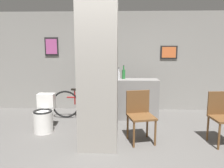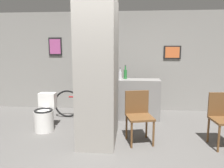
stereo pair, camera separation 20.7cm
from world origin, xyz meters
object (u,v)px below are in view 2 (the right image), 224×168
at_px(chair_near_pillar, 139,113).
at_px(chair_by_doorway, 224,116).
at_px(toilet, 45,115).
at_px(bottle_tall, 125,74).
at_px(bicycle, 86,104).

distance_m(chair_near_pillar, chair_by_doorway, 1.43).
xyz_separation_m(toilet, bottle_tall, (1.61, 0.96, 0.75)).
bearing_deg(bicycle, chair_by_doorway, -26.37).
bearing_deg(chair_near_pillar, toilet, 154.30).
distance_m(toilet, bottle_tall, 2.02).
bearing_deg(chair_near_pillar, chair_by_doorway, -16.03).
xyz_separation_m(toilet, chair_near_pillar, (1.88, -0.39, 0.20)).
height_order(chair_by_doorway, bottle_tall, bottle_tall).
distance_m(chair_near_pillar, bicycle, 1.74).
bearing_deg(chair_near_pillar, bottle_tall, 87.41).
height_order(toilet, bicycle, toilet).
relative_size(toilet, chair_by_doorway, 0.81).
distance_m(bicycle, bottle_tall, 1.18).
height_order(toilet, chair_near_pillar, chair_near_pillar).
height_order(chair_by_doorway, bicycle, chair_by_doorway).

